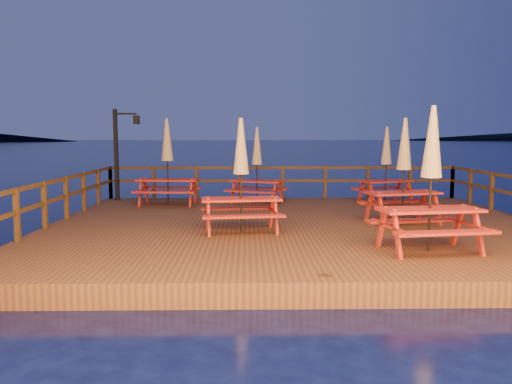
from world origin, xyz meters
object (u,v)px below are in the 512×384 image
(lamp_post, at_px, (121,146))
(picnic_table_2, at_px, (257,164))
(picnic_table_0, at_px, (431,177))
(picnic_table_1, at_px, (386,164))

(lamp_post, distance_m, picnic_table_2, 4.61)
(picnic_table_0, bearing_deg, lamp_post, 127.23)
(picnic_table_0, xyz_separation_m, picnic_table_2, (-3.07, 6.71, -0.15))
(picnic_table_0, distance_m, picnic_table_1, 6.65)
(lamp_post, relative_size, picnic_table_2, 1.25)
(picnic_table_2, bearing_deg, lamp_post, -168.62)
(picnic_table_1, height_order, picnic_table_2, picnic_table_1)
(picnic_table_1, bearing_deg, picnic_table_2, 157.78)
(lamp_post, distance_m, picnic_table_1, 8.64)
(lamp_post, distance_m, picnic_table_0, 10.72)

